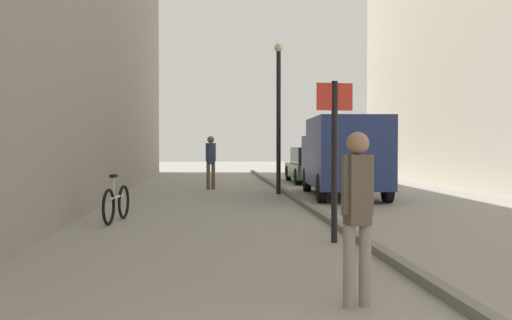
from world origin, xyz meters
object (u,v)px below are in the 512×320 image
delivery_van (343,155)px  parked_car (312,165)px  pedestrian_mid_block (357,206)px  bicycle_leaning (116,203)px  lamp_post (279,108)px  street_sign_post (334,147)px  pedestrian_main_foreground (211,159)px

delivery_van → parked_car: bearing=91.6°
delivery_van → parked_car: size_ratio=1.33×
pedestrian_mid_block → bicycle_leaning: bearing=-76.8°
parked_car → bicycle_leaning: size_ratio=2.39×
pedestrian_mid_block → lamp_post: lamp_post is taller
delivery_van → parked_car: delivery_van is taller
street_sign_post → lamp_post: size_ratio=0.55×
parked_car → street_sign_post: 15.35m
parked_car → bicycle_leaning: (-6.14, -12.28, -0.33)m
pedestrian_main_foreground → pedestrian_mid_block: bearing=-105.0°
delivery_van → lamp_post: 2.57m
lamp_post → street_sign_post: bearing=-91.1°
pedestrian_mid_block → street_sign_post: street_sign_post is taller
bicycle_leaning → parked_car: bearing=71.6°
parked_car → pedestrian_main_foreground: bearing=-139.4°
pedestrian_main_foreground → bicycle_leaning: bearing=-122.6°
pedestrian_main_foreground → bicycle_leaning: pedestrian_main_foreground is taller
delivery_van → lamp_post: bearing=153.8°
delivery_van → lamp_post: lamp_post is taller
lamp_post → delivery_van: bearing=-29.7°
bicycle_leaning → delivery_van: bearing=51.2°
lamp_post → bicycle_leaning: bearing=-121.8°
street_sign_post → lamp_post: (0.19, 9.47, 1.18)m
delivery_van → bicycle_leaning: bearing=-133.5°
pedestrian_main_foreground → pedestrian_mid_block: size_ratio=1.09×
pedestrian_mid_block → delivery_van: bearing=-115.0°
pedestrian_main_foreground → parked_car: size_ratio=0.44×
pedestrian_main_foreground → delivery_van: (3.97, -3.22, 0.19)m
pedestrian_mid_block → lamp_post: size_ratio=0.36×
street_sign_post → parked_car: bearing=-106.4°
parked_car → lamp_post: 6.38m
delivery_van → street_sign_post: 8.66m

